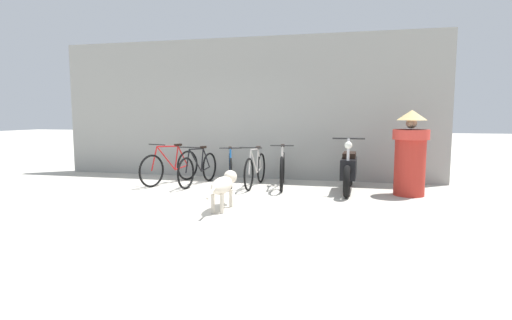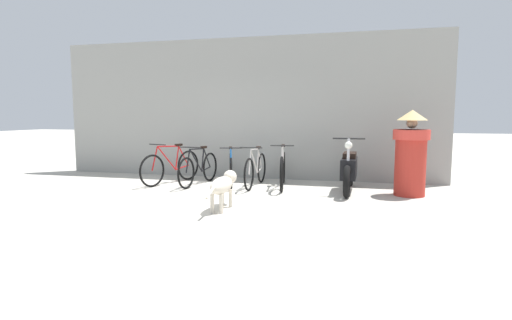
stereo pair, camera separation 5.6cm
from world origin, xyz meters
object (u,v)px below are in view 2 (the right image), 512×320
object	(u,v)px
bicycle_0	(171,167)
bicycle_1	(199,169)
bicycle_4	(283,170)
bicycle_2	(231,169)
stray_dog	(223,185)
person_in_robes	(411,153)
bicycle_3	(256,170)
motorcycle	(349,170)

from	to	relation	value
bicycle_0	bicycle_1	xyz separation A→B (m)	(0.65, -0.03, -0.02)
bicycle_1	bicycle_4	xyz separation A→B (m)	(1.77, 0.14, 0.02)
bicycle_2	stray_dog	bearing A→B (deg)	-3.97
bicycle_2	person_in_robes	bearing A→B (deg)	66.40
bicycle_2	person_in_robes	distance (m)	3.58
bicycle_2	person_in_robes	size ratio (longest dim) A/B	0.99
bicycle_3	person_in_robes	distance (m)	3.01
bicycle_1	bicycle_2	world-z (taller)	bicycle_1
stray_dog	person_in_robes	xyz separation A→B (m)	(2.98, 1.83, 0.40)
motorcycle	stray_dog	size ratio (longest dim) A/B	1.53
bicycle_4	person_in_robes	size ratio (longest dim) A/B	1.09
bicycle_3	stray_dog	bearing A→B (deg)	0.50
motorcycle	stray_dog	distance (m)	2.71
person_in_robes	bicycle_4	bearing A→B (deg)	-49.61
bicycle_3	bicycle_2	bearing A→B (deg)	-98.43
person_in_robes	motorcycle	bearing A→B (deg)	-48.78
bicycle_0	bicycle_4	distance (m)	2.42
bicycle_0	stray_dog	size ratio (longest dim) A/B	1.39
bicycle_0	stray_dog	bearing A→B (deg)	61.70
motorcycle	stray_dog	xyz separation A→B (m)	(-1.90, -1.94, -0.03)
stray_dog	person_in_robes	distance (m)	3.52
bicycle_1	bicycle_4	size ratio (longest dim) A/B	0.99
person_in_robes	bicycle_2	bearing A→B (deg)	-48.19
bicycle_2	motorcycle	distance (m)	2.46
bicycle_3	stray_dog	size ratio (longest dim) A/B	1.38
bicycle_0	bicycle_2	bearing A→B (deg)	115.92
bicycle_1	bicycle_2	distance (m)	0.68
bicycle_2	bicycle_4	distance (m)	1.12
person_in_robes	bicycle_3	bearing A→B (deg)	-47.42
bicycle_0	bicycle_3	distance (m)	1.87
bicycle_1	bicycle_3	size ratio (longest dim) A/B	1.01
bicycle_1	person_in_robes	bearing A→B (deg)	94.51
bicycle_2	bicycle_3	bearing A→B (deg)	62.37
bicycle_0	bicycle_4	size ratio (longest dim) A/B	0.98
bicycle_1	bicycle_2	size ratio (longest dim) A/B	1.08
bicycle_3	motorcycle	xyz separation A→B (m)	(1.88, -0.12, 0.07)
bicycle_0	motorcycle	xyz separation A→B (m)	(3.74, -0.06, 0.06)
bicycle_0	bicycle_3	xyz separation A→B (m)	(1.87, 0.06, -0.01)
motorcycle	stray_dog	world-z (taller)	motorcycle
bicycle_3	bicycle_0	bearing A→B (deg)	-87.06
bicycle_3	person_in_robes	bearing A→B (deg)	86.38
bicycle_0	person_in_robes	distance (m)	4.85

